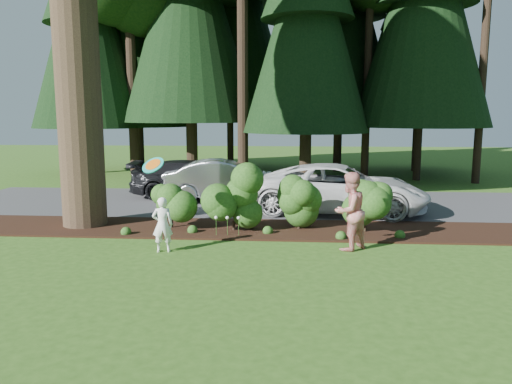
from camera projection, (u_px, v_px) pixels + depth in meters
ground at (227, 264)px, 10.85m from camera, size 80.00×80.00×0.00m
mulch_bed at (242, 229)px, 14.05m from camera, size 16.00×2.50×0.05m
driveway at (254, 203)px, 18.24m from camera, size 22.00×6.00×0.03m
shrub_row at (269, 203)px, 13.76m from camera, size 6.53×1.60×1.61m
lily_cluster at (227, 219)px, 13.16m from camera, size 0.69×0.09×0.57m
car_silver_wagon at (226, 180)px, 18.49m from camera, size 4.77×2.17×1.52m
car_white_suv at (339, 188)px, 16.25m from camera, size 6.01×3.36×1.59m
car_dark_suv at (194, 179)px, 19.37m from camera, size 5.05×2.43×1.42m
child at (163, 225)px, 11.72m from camera, size 0.53×0.40×1.31m
adult at (350, 211)px, 11.87m from camera, size 1.15×1.14×1.88m
frisbee at (153, 165)px, 11.67m from camera, size 0.61×0.46×0.46m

